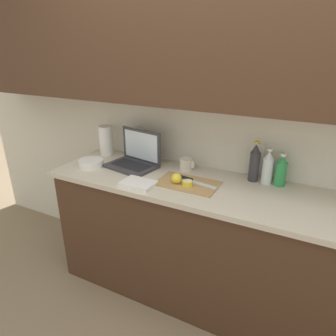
{
  "coord_description": "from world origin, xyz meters",
  "views": [
    {
      "loc": [
        0.51,
        -1.71,
        1.79
      ],
      "look_at": [
        -0.35,
        -0.01,
        1.01
      ],
      "focal_mm": 32.0,
      "sensor_mm": 36.0,
      "label": 1
    }
  ],
  "objects_px": {
    "laptop": "(135,158)",
    "bottle_oil_tall": "(268,167)",
    "cutting_board": "(187,183)",
    "bottle_green_soda": "(281,171)",
    "bottle_water_clear": "(255,163)",
    "bowl_white": "(91,163)",
    "paper_towel_roll": "(106,141)",
    "lemon_half_cut": "(187,183)",
    "measuring_cup": "(186,164)",
    "lemon_whole_beside": "(176,178)",
    "knife": "(190,180)"
  },
  "relations": [
    {
      "from": "laptop",
      "to": "bottle_green_soda",
      "type": "relative_size",
      "value": 1.83
    },
    {
      "from": "lemon_half_cut",
      "to": "knife",
      "type": "bearing_deg",
      "value": 98.28
    },
    {
      "from": "cutting_board",
      "to": "bottle_green_soda",
      "type": "xyz_separation_m",
      "value": [
        0.55,
        0.26,
        0.1
      ]
    },
    {
      "from": "bottle_water_clear",
      "to": "paper_towel_roll",
      "type": "bearing_deg",
      "value": -178.79
    },
    {
      "from": "laptop",
      "to": "bottle_oil_tall",
      "type": "height_order",
      "value": "laptop"
    },
    {
      "from": "lemon_whole_beside",
      "to": "measuring_cup",
      "type": "distance_m",
      "value": 0.27
    },
    {
      "from": "lemon_half_cut",
      "to": "bowl_white",
      "type": "bearing_deg",
      "value": -179.83
    },
    {
      "from": "lemon_whole_beside",
      "to": "laptop",
      "type": "bearing_deg",
      "value": 159.19
    },
    {
      "from": "laptop",
      "to": "bottle_water_clear",
      "type": "xyz_separation_m",
      "value": [
        0.87,
        0.13,
        0.07
      ]
    },
    {
      "from": "laptop",
      "to": "lemon_whole_beside",
      "type": "relative_size",
      "value": 5.83
    },
    {
      "from": "lemon_whole_beside",
      "to": "bottle_water_clear",
      "type": "distance_m",
      "value": 0.54
    },
    {
      "from": "cutting_board",
      "to": "paper_towel_roll",
      "type": "height_order",
      "value": "paper_towel_roll"
    },
    {
      "from": "laptop",
      "to": "lemon_whole_beside",
      "type": "bearing_deg",
      "value": -10.57
    },
    {
      "from": "laptop",
      "to": "knife",
      "type": "bearing_deg",
      "value": 0.39
    },
    {
      "from": "laptop",
      "to": "lemon_half_cut",
      "type": "bearing_deg",
      "value": -7.72
    },
    {
      "from": "cutting_board",
      "to": "bottle_water_clear",
      "type": "distance_m",
      "value": 0.47
    },
    {
      "from": "lemon_half_cut",
      "to": "bowl_white",
      "type": "relative_size",
      "value": 0.36
    },
    {
      "from": "lemon_whole_beside",
      "to": "bottle_green_soda",
      "type": "distance_m",
      "value": 0.68
    },
    {
      "from": "laptop",
      "to": "measuring_cup",
      "type": "xyz_separation_m",
      "value": [
        0.38,
        0.1,
        -0.02
      ]
    },
    {
      "from": "lemon_whole_beside",
      "to": "paper_towel_roll",
      "type": "distance_m",
      "value": 0.83
    },
    {
      "from": "lemon_half_cut",
      "to": "bottle_oil_tall",
      "type": "height_order",
      "value": "bottle_oil_tall"
    },
    {
      "from": "laptop",
      "to": "bowl_white",
      "type": "xyz_separation_m",
      "value": [
        -0.3,
        -0.17,
        -0.04
      ]
    },
    {
      "from": "cutting_board",
      "to": "bottle_green_soda",
      "type": "relative_size",
      "value": 1.82
    },
    {
      "from": "lemon_half_cut",
      "to": "measuring_cup",
      "type": "bearing_deg",
      "value": 115.92
    },
    {
      "from": "lemon_whole_beside",
      "to": "measuring_cup",
      "type": "xyz_separation_m",
      "value": [
        -0.05,
        0.26,
        0.0
      ]
    },
    {
      "from": "laptop",
      "to": "bottle_green_soda",
      "type": "distance_m",
      "value": 1.05
    },
    {
      "from": "bottle_green_soda",
      "to": "lemon_whole_beside",
      "type": "bearing_deg",
      "value": -154.42
    },
    {
      "from": "bottle_oil_tall",
      "to": "bottle_water_clear",
      "type": "distance_m",
      "value": 0.09
    },
    {
      "from": "cutting_board",
      "to": "paper_towel_roll",
      "type": "bearing_deg",
      "value": 164.74
    },
    {
      "from": "knife",
      "to": "paper_towel_roll",
      "type": "distance_m",
      "value": 0.88
    },
    {
      "from": "bottle_water_clear",
      "to": "bowl_white",
      "type": "relative_size",
      "value": 1.5
    },
    {
      "from": "lemon_half_cut",
      "to": "paper_towel_roll",
      "type": "bearing_deg",
      "value": 162.57
    },
    {
      "from": "paper_towel_roll",
      "to": "bottle_water_clear",
      "type": "bearing_deg",
      "value": 1.21
    },
    {
      "from": "laptop",
      "to": "lemon_whole_beside",
      "type": "distance_m",
      "value": 0.46
    },
    {
      "from": "cutting_board",
      "to": "laptop",
      "type": "bearing_deg",
      "value": 165.77
    },
    {
      "from": "bottle_oil_tall",
      "to": "bottle_water_clear",
      "type": "relative_size",
      "value": 0.87
    },
    {
      "from": "lemon_half_cut",
      "to": "bottle_green_soda",
      "type": "distance_m",
      "value": 0.61
    },
    {
      "from": "bottle_green_soda",
      "to": "measuring_cup",
      "type": "xyz_separation_m",
      "value": [
        -0.66,
        -0.03,
        -0.06
      ]
    },
    {
      "from": "lemon_whole_beside",
      "to": "paper_towel_roll",
      "type": "bearing_deg",
      "value": 161.04
    },
    {
      "from": "bowl_white",
      "to": "paper_towel_roll",
      "type": "relative_size",
      "value": 0.76
    },
    {
      "from": "bottle_green_soda",
      "to": "measuring_cup",
      "type": "distance_m",
      "value": 0.67
    },
    {
      "from": "lemon_whole_beside",
      "to": "knife",
      "type": "bearing_deg",
      "value": 47.67
    },
    {
      "from": "lemon_whole_beside",
      "to": "bottle_oil_tall",
      "type": "relative_size",
      "value": 0.29
    },
    {
      "from": "lemon_whole_beside",
      "to": "bottle_water_clear",
      "type": "bearing_deg",
      "value": 33.71
    },
    {
      "from": "cutting_board",
      "to": "bottle_green_soda",
      "type": "height_order",
      "value": "bottle_green_soda"
    },
    {
      "from": "measuring_cup",
      "to": "paper_towel_roll",
      "type": "relative_size",
      "value": 0.46
    },
    {
      "from": "paper_towel_roll",
      "to": "lemon_whole_beside",
      "type": "bearing_deg",
      "value": -18.96
    },
    {
      "from": "bottle_water_clear",
      "to": "bowl_white",
      "type": "distance_m",
      "value": 1.21
    },
    {
      "from": "bottle_water_clear",
      "to": "bowl_white",
      "type": "bearing_deg",
      "value": -165.61
    },
    {
      "from": "bottle_water_clear",
      "to": "paper_towel_roll",
      "type": "distance_m",
      "value": 1.22
    }
  ]
}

